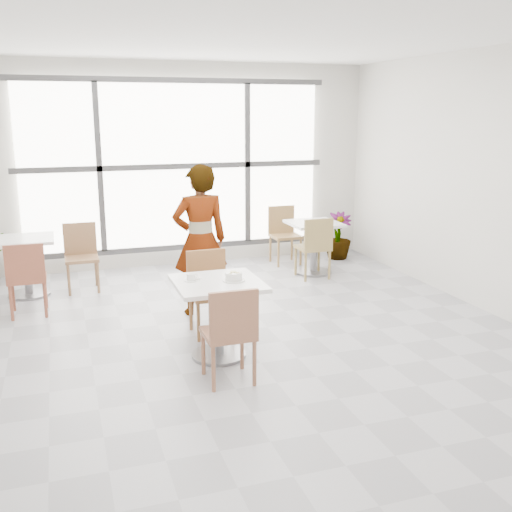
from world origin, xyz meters
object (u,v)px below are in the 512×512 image
object	(u,v)px
chair_far	(209,286)
person	(200,240)
bg_chair_right_near	(315,244)
main_table	(218,304)
plant_right	(338,236)
bg_chair_left_near	(26,274)
coffee_cup	(191,278)
bg_chair_right_far	(284,231)
bg_chair_left_far	(81,252)
chair_near	(231,329)
oatmeal_bowl	(234,276)
bg_table_left	(26,258)
bg_table_right	(314,240)

from	to	relation	value
chair_far	person	xyz separation A→B (m)	(0.06, 0.61, 0.36)
bg_chair_right_near	main_table	bearing A→B (deg)	48.09
plant_right	bg_chair_left_near	bearing A→B (deg)	-163.08
coffee_cup	main_table	bearing A→B (deg)	-22.34
person	bg_chair_right_far	world-z (taller)	person
main_table	bg_chair_right_far	world-z (taller)	bg_chair_right_far
person	chair_far	bearing A→B (deg)	83.55
bg_chair_left_far	plant_right	world-z (taller)	bg_chair_left_far
bg_chair_left_near	plant_right	world-z (taller)	bg_chair_left_near
bg_chair_left_near	plant_right	bearing A→B (deg)	-163.08
main_table	bg_chair_left_near	xyz separation A→B (m)	(-1.76, 1.79, -0.02)
main_table	chair_near	world-z (taller)	chair_near
oatmeal_bowl	bg_table_left	xyz separation A→B (m)	(-1.94, 2.69, -0.31)
bg_chair_right_near	plant_right	xyz separation A→B (m)	(0.83, 0.97, -0.13)
chair_far	coffee_cup	xyz separation A→B (m)	(-0.31, -0.59, 0.28)
bg_chair_right_near	plant_right	distance (m)	1.29
chair_near	bg_chair_right_far	distance (m)	4.30
bg_chair_left_near	bg_chair_right_near	bearing A→B (deg)	-173.63
coffee_cup	bg_chair_left_far	world-z (taller)	bg_chair_left_far
main_table	bg_table_right	bearing A→B (deg)	50.08
main_table	bg_chair_left_near	world-z (taller)	bg_chair_left_near
chair_far	coffee_cup	bearing A→B (deg)	-117.94
main_table	bg_chair_right_far	bearing A→B (deg)	59.46
main_table	person	bearing A→B (deg)	83.77
bg_table_right	bg_chair_left_far	xyz separation A→B (m)	(-3.21, 0.23, 0.01)
main_table	bg_chair_right_near	size ratio (longest dim) A/B	0.92
bg_table_left	bg_table_right	xyz separation A→B (m)	(3.88, -0.15, 0.00)
chair_near	bg_chair_right_far	xyz separation A→B (m)	(1.95, 3.83, 0.00)
main_table	bg_chair_right_near	xyz separation A→B (m)	(1.98, 2.21, -0.02)
oatmeal_bowl	bg_chair_right_near	size ratio (longest dim) A/B	0.24
bg_table_left	plant_right	xyz separation A→B (m)	(4.61, 0.53, -0.12)
main_table	bg_chair_right_near	bearing A→B (deg)	48.09
chair_near	bg_chair_left_far	distance (m)	3.51
person	oatmeal_bowl	bearing A→B (deg)	89.20
bg_chair_right_near	plant_right	size ratio (longest dim) A/B	1.18
bg_chair_left_near	plant_right	distance (m)	4.78
plant_right	main_table	bearing A→B (deg)	-131.49
chair_near	bg_chair_left_far	world-z (taller)	same
person	bg_table_right	size ratio (longest dim) A/B	2.30
person	bg_table_right	bearing A→B (deg)	-149.39
chair_near	bg_chair_left_near	bearing A→B (deg)	-54.52
bg_chair_left_far	coffee_cup	bearing A→B (deg)	-71.25
oatmeal_bowl	plant_right	bearing A→B (deg)	50.34
chair_near	bg_table_right	size ratio (longest dim) A/B	1.16
bg_chair_left_far	bg_chair_right_near	world-z (taller)	same
bg_chair_left_near	bg_chair_right_far	size ratio (longest dim) A/B	1.00
bg_table_right	plant_right	xyz separation A→B (m)	(0.72, 0.68, -0.12)
chair_near	bg_table_left	world-z (taller)	chair_near
chair_near	chair_far	world-z (taller)	same
bg_chair_left_far	bg_chair_right_far	world-z (taller)	same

